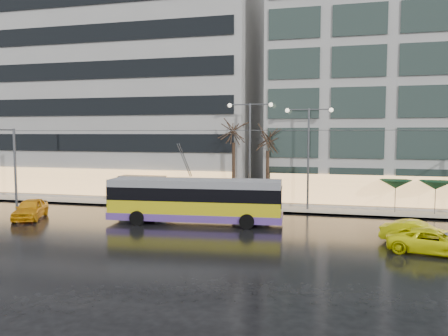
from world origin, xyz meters
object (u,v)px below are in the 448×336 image
(bus_shelter, at_px, (139,183))
(street_lamp_near, at_px, (250,140))
(taxi_a, at_px, (30,209))
(trolleybus, at_px, (195,202))

(bus_shelter, xyz_separation_m, street_lamp_near, (10.38, 0.11, 4.03))
(street_lamp_near, bearing_deg, bus_shelter, -179.37)
(street_lamp_near, height_order, taxi_a, street_lamp_near)
(trolleybus, relative_size, taxi_a, 2.80)
(bus_shelter, bearing_deg, taxi_a, -121.22)
(bus_shelter, bearing_deg, trolleybus, -42.81)
(street_lamp_near, xyz_separation_m, taxi_a, (-15.55, -8.64, -5.21))
(trolleybus, xyz_separation_m, taxi_a, (-12.82, -1.43, -0.81))
(bus_shelter, distance_m, taxi_a, 10.04)
(taxi_a, bearing_deg, street_lamp_near, 7.67)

